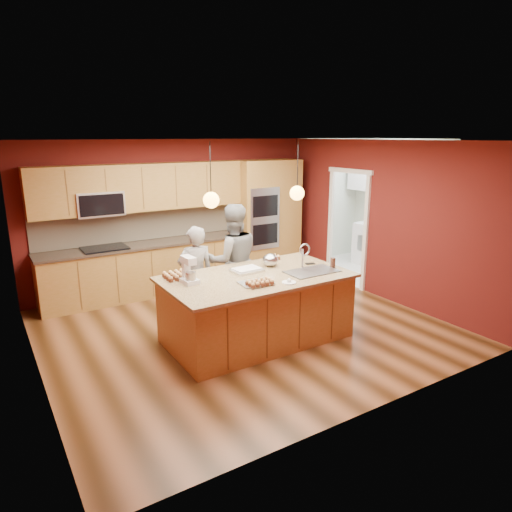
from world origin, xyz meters
TOP-DOWN VIEW (x-y plane):
  - floor at (0.00, 0.00)m, footprint 5.50×5.50m
  - ceiling at (0.00, 0.00)m, footprint 5.50×5.50m
  - wall_back at (0.00, 2.50)m, footprint 5.50×0.00m
  - wall_front at (0.00, -2.50)m, footprint 5.50×0.00m
  - wall_left at (-2.75, 0.00)m, footprint 0.00×5.00m
  - wall_right at (2.75, 0.00)m, footprint 0.00×5.00m
  - cabinet_run at (-0.68, 2.25)m, footprint 3.74×0.64m
  - oven_column at (1.85, 2.19)m, footprint 1.30×0.62m
  - doorway_trim at (2.73, 0.80)m, footprint 0.08×1.11m
  - laundry_room at (4.35, 1.20)m, footprint 2.60×2.70m
  - pendant_left at (-0.68, -0.40)m, footprint 0.20×0.20m
  - pendant_right at (0.63, -0.40)m, footprint 0.20×0.20m
  - island at (-0.01, -0.40)m, footprint 2.52×1.41m
  - person_left at (-0.49, 0.56)m, footprint 0.58×0.42m
  - person_right at (0.14, 0.56)m, footprint 0.99×0.85m
  - stand_mixer at (-0.93, -0.20)m, footprint 0.20×0.27m
  - sheet_cake at (-0.03, -0.16)m, footprint 0.43×0.33m
  - cooling_rack at (-0.22, -0.69)m, footprint 0.44×0.33m
  - mixing_bowl at (0.39, -0.11)m, footprint 0.23×0.23m
  - plate at (0.16, -0.89)m, footprint 0.18×0.18m
  - tumbler at (1.11, -0.65)m, footprint 0.07×0.07m
  - phone at (0.95, -0.33)m, footprint 0.16×0.12m
  - cupcakes_left at (-0.99, 0.08)m, footprint 0.33×0.33m
  - cupcakes_rack at (-0.22, -0.79)m, footprint 0.36×0.21m
  - cupcakes_right at (0.65, 0.16)m, footprint 0.16×0.16m
  - washer at (4.23, 0.78)m, footprint 0.78×0.79m
  - dryer at (4.17, 1.57)m, footprint 0.63×0.65m

SIDE VIEW (x-z plane):
  - floor at x=0.00m, z-range 0.00..0.00m
  - dryer at x=4.17m, z-range 0.00..0.91m
  - island at x=-0.01m, z-range -0.18..1.13m
  - washer at x=4.23m, z-range 0.00..1.01m
  - person_left at x=-0.49m, z-range 0.00..1.50m
  - person_right at x=0.14m, z-range 0.00..1.77m
  - phone at x=0.95m, z-range 0.93..0.94m
  - plate at x=0.16m, z-range 0.93..0.94m
  - cooling_rack at x=-0.22m, z-range 0.93..0.95m
  - sheet_cake at x=-0.03m, z-range 0.92..0.97m
  - cupcakes_right at x=0.65m, z-range 0.93..1.00m
  - cupcakes_left at x=-0.99m, z-range 0.93..1.00m
  - cupcakes_rack at x=-0.22m, z-range 0.94..1.01m
  - cabinet_run at x=-0.68m, z-range -0.17..2.13m
  - tumbler at x=1.11m, z-range 0.93..1.07m
  - mixing_bowl at x=0.39m, z-range 0.92..1.11m
  - doorway_trim at x=2.73m, z-range -0.05..2.15m
  - stand_mixer at x=-0.93m, z-range 0.90..1.25m
  - oven_column at x=1.85m, z-range 0.00..2.30m
  - wall_back at x=0.00m, z-range -1.40..4.10m
  - wall_front at x=0.00m, z-range -1.40..4.10m
  - wall_left at x=-2.75m, z-range -1.15..3.85m
  - wall_right at x=2.75m, z-range -1.15..3.85m
  - laundry_room at x=4.35m, z-range 0.60..3.30m
  - pendant_left at x=-0.68m, z-range 1.60..2.40m
  - pendant_right at x=0.63m, z-range 1.60..2.40m
  - ceiling at x=0.00m, z-range 2.70..2.70m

